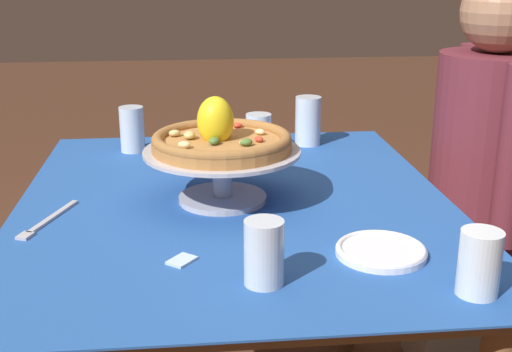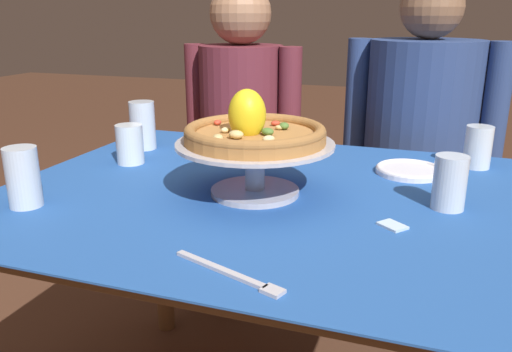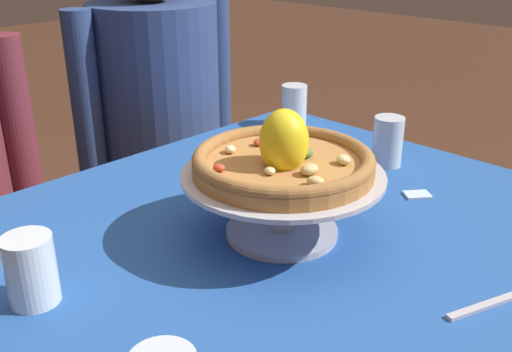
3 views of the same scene
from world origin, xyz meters
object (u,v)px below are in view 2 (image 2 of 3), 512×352
(side_plate, at_px, (409,170))
(sugar_packet, at_px, (392,226))
(water_glass_side_right, at_px, (449,185))
(water_glass_front_left, at_px, (24,181))
(diner_left, at_px, (242,158))
(diner_right, at_px, (417,165))
(water_glass_side_left, at_px, (130,147))
(dinner_fork, at_px, (233,274))
(pizza, at_px, (254,131))
(pizza_stand, at_px, (256,161))
(water_glass_back_left, at_px, (143,129))
(water_glass_back_right, at_px, (478,150))

(side_plate, distance_m, sugar_packet, 0.36)
(water_glass_side_right, xyz_separation_m, water_glass_front_left, (-0.82, -0.27, 0.00))
(diner_left, height_order, diner_right, diner_right)
(water_glass_side_left, relative_size, diner_left, 0.09)
(water_glass_front_left, xyz_separation_m, dinner_fork, (0.51, -0.14, -0.05))
(pizza, distance_m, dinner_fork, 0.40)
(pizza_stand, bearing_deg, dinner_fork, -76.11)
(water_glass_front_left, bearing_deg, side_plate, 33.99)
(dinner_fork, bearing_deg, pizza_stand, 103.89)
(water_glass_front_left, relative_size, sugar_packet, 2.50)
(water_glass_side_left, bearing_deg, pizza, -17.61)
(sugar_packet, bearing_deg, diner_left, 126.37)
(sugar_packet, relative_size, diner_left, 0.04)
(pizza, relative_size, side_plate, 1.84)
(water_glass_side_right, bearing_deg, water_glass_back_left, 165.10)
(pizza_stand, relative_size, water_glass_back_left, 2.47)
(water_glass_side_left, bearing_deg, dinner_fork, -45.20)
(water_glass_back_right, relative_size, side_plate, 0.66)
(water_glass_side_right, height_order, water_glass_front_left, water_glass_front_left)
(water_glass_side_left, xyz_separation_m, water_glass_front_left, (-0.03, -0.35, 0.01))
(diner_left, bearing_deg, water_glass_front_left, -96.12)
(water_glass_front_left, relative_size, side_plate, 0.76)
(pizza_stand, bearing_deg, water_glass_back_left, 148.64)
(diner_left, bearing_deg, sugar_packet, -53.63)
(pizza_stand, xyz_separation_m, water_glass_side_left, (-0.39, 0.12, -0.03))
(sugar_packet, height_order, diner_right, diner_right)
(pizza_stand, height_order, water_glass_back_left, water_glass_back_left)
(water_glass_front_left, relative_size, diner_left, 0.10)
(pizza_stand, relative_size, diner_left, 0.29)
(dinner_fork, bearing_deg, water_glass_back_left, 130.00)
(water_glass_back_right, relative_size, water_glass_side_right, 0.97)
(diner_left, xyz_separation_m, diner_right, (0.63, 0.03, 0.03))
(pizza, xyz_separation_m, water_glass_front_left, (-0.42, -0.22, -0.09))
(pizza_stand, xyz_separation_m, sugar_packet, (0.30, -0.09, -0.07))
(pizza_stand, xyz_separation_m, side_plate, (0.31, 0.27, -0.07))
(water_glass_side_right, bearing_deg, pizza, -173.22)
(water_glass_side_right, distance_m, sugar_packet, 0.17)
(pizza_stand, distance_m, dinner_fork, 0.38)
(water_glass_front_left, bearing_deg, water_glass_back_right, 34.18)
(water_glass_back_right, height_order, diner_right, diner_right)
(water_glass_back_left, height_order, water_glass_side_right, water_glass_back_left)
(pizza, distance_m, sugar_packet, 0.35)
(water_glass_side_left, relative_size, sugar_packet, 2.07)
(pizza, bearing_deg, diner_right, 67.84)
(water_glass_front_left, bearing_deg, water_glass_side_right, 18.26)
(pizza_stand, xyz_separation_m, water_glass_back_left, (-0.44, 0.27, -0.02))
(water_glass_front_left, distance_m, dinner_fork, 0.53)
(dinner_fork, bearing_deg, diner_right, 78.83)
(water_glass_side_right, relative_size, diner_right, 0.09)
(pizza, distance_m, water_glass_side_right, 0.41)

